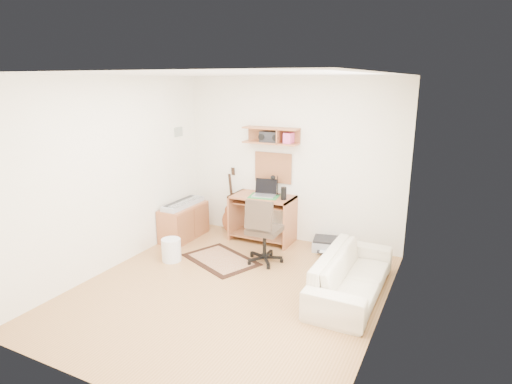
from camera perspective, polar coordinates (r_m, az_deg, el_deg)
The scene contains 22 objects.
floor at distance 5.44m, azimuth -3.58°, elevation -13.06°, with size 3.60×4.00×0.01m, color #B7824C.
ceiling at distance 4.81m, azimuth -4.10°, elevation 15.60°, with size 3.60×4.00×0.01m, color white.
back_wall at distance 6.73m, azimuth 4.77°, elevation 4.19°, with size 3.60×0.01×2.60m, color white.
left_wall at distance 6.06m, azimuth -18.79°, elevation 2.24°, with size 0.01×4.00×2.60m, color white.
right_wall at distance 4.38m, azimuth 17.10°, elevation -2.26°, with size 0.01×4.00×2.60m, color white.
wall_shelf at distance 6.67m, azimuth 2.01°, elevation 7.61°, with size 0.90×0.25×0.26m, color #B0673E.
cork_board at distance 6.85m, azimuth 2.33°, elevation 3.30°, with size 0.64×0.03×0.49m, color tan.
wall_photo at distance 7.10m, azimuth -10.40°, elevation 7.98°, with size 0.02×0.20×0.15m, color #4C8CBF.
desk at distance 6.86m, azimuth 0.88°, elevation -3.55°, with size 1.00×0.55×0.75m, color #B0673E, non-canonical shape.
laptop at distance 6.68m, azimuth 1.10°, elevation 0.50°, with size 0.35×0.35×0.27m, color silver, non-canonical shape.
speaker at distance 6.53m, azimuth 3.75°, elevation -0.19°, with size 0.09×0.09×0.20m, color black.
desk_lamp at distance 6.75m, azimuth 2.90°, elevation 0.91°, with size 0.11×0.11×0.33m, color black, non-canonical shape.
pencil_cup at distance 6.69m, azimuth 3.81°, elevation -0.19°, with size 0.08×0.08×0.11m, color #353E9F.
boombox at distance 6.67m, azimuth 1.93°, elevation 7.44°, with size 0.32×0.15×0.17m, color black.
rug at distance 6.26m, azimuth -4.75°, elevation -9.05°, with size 1.07×0.71×0.01m, color tan.
task_chair at distance 6.01m, azimuth 1.17°, elevation -5.13°, with size 0.50×0.50×0.97m, color #392D22, non-canonical shape.
cabinet at distance 7.10m, azimuth -9.69°, elevation -3.98°, with size 0.40×0.90×0.55m, color #B0673E.
music_keyboard at distance 7.01m, azimuth -9.80°, elevation -1.56°, with size 0.26×0.84×0.07m, color #B2B5BA.
guitar at distance 7.22m, azimuth -3.51°, elevation -1.12°, with size 0.30×0.19×1.11m, color #A45732, non-canonical shape.
waste_basket at distance 6.29m, azimuth -11.33°, elevation -7.65°, with size 0.28×0.28×0.33m, color white.
printer at distance 6.66m, azimuth 9.71°, elevation -7.01°, with size 0.47×0.36×0.18m, color #A5A8AA.
sofa at distance 5.32m, azimuth 12.80°, elevation -9.92°, with size 1.76×0.52×0.69m, color beige.
Camera 1 is at (2.43, -4.15, 2.54)m, focal length 29.69 mm.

